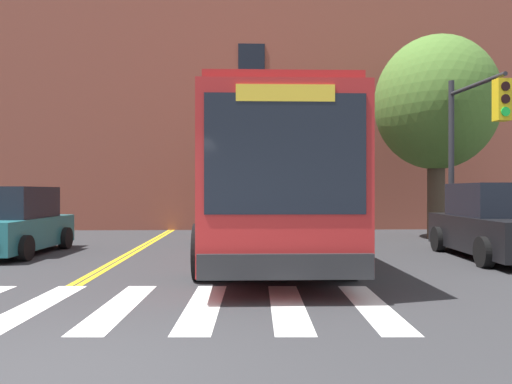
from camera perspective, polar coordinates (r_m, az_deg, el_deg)
The scene contains 11 objects.
ground_plane at distance 4.97m, azimuth -23.62°, elevation -18.92°, with size 120.00×120.00×0.00m, color #303033.
crosswalk at distance 7.59m, azimuth -19.81°, elevation -12.18°, with size 8.86×3.22×0.01m.
lane_line_yellow_inner at distance 21.32m, azimuth -9.72°, elevation -4.23°, with size 0.12×36.00×0.01m, color gold.
lane_line_yellow_outer at distance 21.30m, azimuth -9.29°, elevation -4.24°, with size 0.12×36.00×0.01m, color gold.
city_bus at distance 12.52m, azimuth 1.14°, elevation 1.03°, with size 3.00×11.06×3.39m.
car_teal_near_lane at distance 14.21m, azimuth -26.11°, elevation -3.22°, with size 2.12×4.03×1.73m.
car_black_far_lane at distance 13.28m, azimuth 25.75°, elevation -3.37°, with size 2.23×4.70×1.81m.
car_silver_behind_bus at distance 22.29m, azimuth -0.41°, elevation -1.86°, with size 2.19×4.09×1.86m.
traffic_light_near_corner at distance 14.46m, azimuth 23.48°, elevation 6.33°, with size 0.46×2.63×4.78m.
street_tree_curbside_large at distance 18.10m, azimuth 19.89°, elevation 9.44°, with size 5.37×5.68×6.82m.
building_facade at distance 26.10m, azimuth -0.78°, elevation 11.22°, with size 38.29×9.93×13.28m.
Camera 1 is at (1.74, -4.36, 1.62)m, focal length 35.00 mm.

